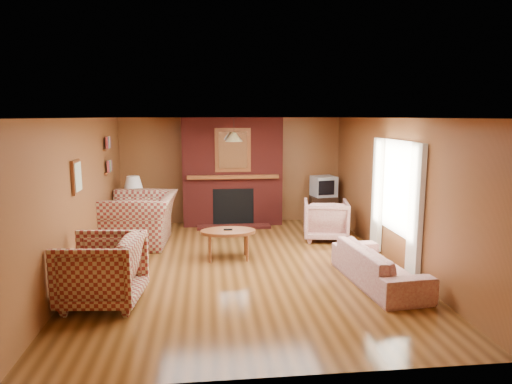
{
  "coord_description": "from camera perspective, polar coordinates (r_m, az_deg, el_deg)",
  "views": [
    {
      "loc": [
        -0.58,
        -7.15,
        2.42
      ],
      "look_at": [
        0.27,
        0.6,
        1.13
      ],
      "focal_mm": 32.0,
      "sensor_mm": 36.0,
      "label": 1
    }
  ],
  "objects": [
    {
      "name": "crt_tv",
      "position": [
        10.4,
        8.46,
        0.73
      ],
      "size": [
        0.57,
        0.57,
        0.45
      ],
      "color": "#9C9FA4",
      "rests_on": "tv_stand"
    },
    {
      "name": "wall_right",
      "position": [
        7.88,
        16.83,
        0.1
      ],
      "size": [
        0.0,
        6.5,
        6.5
      ],
      "primitive_type": "plane",
      "rotation": [
        1.57,
        0.0,
        -1.57
      ],
      "color": "brown",
      "rests_on": "floor"
    },
    {
      "name": "wall_back",
      "position": [
        10.49,
        -3.05,
        2.72
      ],
      "size": [
        6.5,
        0.0,
        6.5
      ],
      "primitive_type": "plane",
      "rotation": [
        1.57,
        0.0,
        0.0
      ],
      "color": "brown",
      "rests_on": "floor"
    },
    {
      "name": "table_lamp",
      "position": [
        9.84,
        -15.07,
        0.26
      ],
      "size": [
        0.39,
        0.39,
        0.65
      ],
      "color": "white",
      "rests_on": "side_table"
    },
    {
      "name": "floral_armchair",
      "position": [
        9.17,
        8.71,
        -3.44
      ],
      "size": [
        1.0,
        1.02,
        0.79
      ],
      "primitive_type": "imported",
      "rotation": [
        0.0,
        0.0,
        2.95
      ],
      "color": "#C5AE98",
      "rests_on": "floor"
    },
    {
      "name": "side_table",
      "position": [
        9.96,
        -14.91,
        -3.36
      ],
      "size": [
        0.42,
        0.42,
        0.55
      ],
      "primitive_type": "cube",
      "rotation": [
        0.0,
        0.0,
        0.03
      ],
      "color": "brown",
      "rests_on": "floor"
    },
    {
      "name": "wall_front",
      "position": [
        4.13,
        2.08,
        -7.8
      ],
      "size": [
        6.5,
        0.0,
        6.5
      ],
      "primitive_type": "plane",
      "rotation": [
        -1.57,
        0.0,
        0.0
      ],
      "color": "brown",
      "rests_on": "floor"
    },
    {
      "name": "bookshelf",
      "position": [
        9.27,
        -17.88,
        4.3
      ],
      "size": [
        0.09,
        0.55,
        0.71
      ],
      "color": "brown",
      "rests_on": "wall_left"
    },
    {
      "name": "tv_stand",
      "position": [
        10.5,
        8.38,
        -2.22
      ],
      "size": [
        0.63,
        0.58,
        0.64
      ],
      "primitive_type": "cube",
      "rotation": [
        0.0,
        0.0,
        -0.08
      ],
      "color": "black",
      "rests_on": "floor"
    },
    {
      "name": "floor",
      "position": [
        7.57,
        -1.57,
        -9.23
      ],
      "size": [
        6.5,
        6.5,
        0.0
      ],
      "primitive_type": "plane",
      "color": "#4D2C10",
      "rests_on": "ground"
    },
    {
      "name": "pendant_light",
      "position": [
        9.48,
        -2.77,
        6.86
      ],
      "size": [
        0.36,
        0.36,
        0.48
      ],
      "color": "black",
      "rests_on": "ceiling"
    },
    {
      "name": "fireplace",
      "position": [
        10.23,
        -2.96,
        2.45
      ],
      "size": [
        2.2,
        0.82,
        2.4
      ],
      "color": "#561712",
      "rests_on": "floor"
    },
    {
      "name": "coffee_table",
      "position": [
        7.84,
        -3.51,
        -5.21
      ],
      "size": [
        0.94,
        0.58,
        0.52
      ],
      "color": "brown",
      "rests_on": "floor"
    },
    {
      "name": "window_right",
      "position": [
        7.69,
        17.05,
        -0.69
      ],
      "size": [
        0.1,
        1.85,
        2.0
      ],
      "color": "beige",
      "rests_on": "wall_right"
    },
    {
      "name": "plaid_loveseat",
      "position": [
        9.02,
        -14.23,
        -3.3
      ],
      "size": [
        1.37,
        1.55,
        0.96
      ],
      "primitive_type": "imported",
      "rotation": [
        0.0,
        0.0,
        -1.63
      ],
      "color": "maroon",
      "rests_on": "floor"
    },
    {
      "name": "wall_left",
      "position": [
        7.51,
        -21.0,
        -0.58
      ],
      "size": [
        0.0,
        6.5,
        6.5
      ],
      "primitive_type": "plane",
      "rotation": [
        1.57,
        0.0,
        1.57
      ],
      "color": "brown",
      "rests_on": "floor"
    },
    {
      "name": "ceiling",
      "position": [
        7.17,
        -1.65,
        9.25
      ],
      "size": [
        6.5,
        6.5,
        0.0
      ],
      "primitive_type": "plane",
      "rotation": [
        3.14,
        0.0,
        0.0
      ],
      "color": "white",
      "rests_on": "wall_back"
    },
    {
      "name": "floral_sofa",
      "position": [
        6.97,
        15.1,
        -8.86
      ],
      "size": [
        0.91,
        1.95,
        0.55
      ],
      "primitive_type": "imported",
      "rotation": [
        0.0,
        0.0,
        1.66
      ],
      "color": "#C5AE98",
      "rests_on": "floor"
    },
    {
      "name": "botanical_print",
      "position": [
        7.16,
        -21.5,
        1.77
      ],
      "size": [
        0.05,
        0.4,
        0.5
      ],
      "color": "brown",
      "rests_on": "wall_left"
    },
    {
      "name": "plaid_armchair",
      "position": [
        6.3,
        -18.76,
        -9.29
      ],
      "size": [
        1.09,
        1.07,
        0.91
      ],
      "primitive_type": "imported",
      "rotation": [
        0.0,
        0.0,
        -1.67
      ],
      "color": "maroon",
      "rests_on": "floor"
    }
  ]
}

